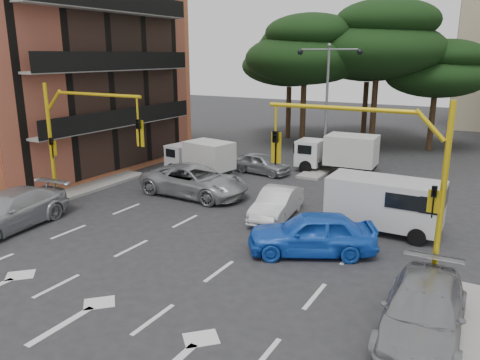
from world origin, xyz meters
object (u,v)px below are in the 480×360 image
at_px(box_truck_a, 199,158).
at_px(box_truck_b, 337,154).
at_px(signal_mast_right, 383,166).
at_px(car_silver_cross_b, 262,164).
at_px(car_blue_compact, 312,233).
at_px(car_white_hatch, 277,203).
at_px(car_silver_wagon, 9,211).
at_px(car_silver_cross_a, 195,181).
at_px(car_silver_parked, 423,312).
at_px(signal_mast_left, 76,132).
at_px(van_white, 384,205).
at_px(street_lamp_center, 327,85).

relative_size(box_truck_a, box_truck_b, 0.90).
height_order(signal_mast_right, car_silver_cross_b, signal_mast_right).
distance_m(car_blue_compact, box_truck_a, 12.78).
bearing_deg(car_white_hatch, car_silver_wagon, -150.22).
distance_m(car_silver_cross_a, box_truck_a, 4.22).
bearing_deg(car_blue_compact, car_silver_parked, 23.53).
bearing_deg(car_white_hatch, car_silver_cross_a, 162.48).
bearing_deg(box_truck_a, car_silver_cross_a, -139.80).
distance_m(car_silver_cross_b, car_silver_parked, 17.97).
bearing_deg(signal_mast_right, car_silver_parked, -54.09).
bearing_deg(car_silver_cross_b, car_blue_compact, -137.30).
relative_size(signal_mast_right, car_white_hatch, 1.47).
height_order(signal_mast_right, car_white_hatch, signal_mast_right).
relative_size(car_silver_cross_a, car_silver_cross_b, 1.55).
distance_m(car_silver_cross_a, car_silver_parked, 14.73).
height_order(signal_mast_left, box_truck_a, signal_mast_left).
bearing_deg(car_blue_compact, box_truck_b, 166.71).
relative_size(car_silver_cross_b, box_truck_a, 0.83).
bearing_deg(box_truck_b, van_white, -153.74).
bearing_deg(van_white, car_silver_cross_b, -125.10).
bearing_deg(car_silver_cross_b, signal_mast_right, -131.37).
bearing_deg(box_truck_a, car_blue_compact, -117.39).
xyz_separation_m(car_silver_cross_b, car_silver_parked, (11.72, -13.63, 0.08)).
xyz_separation_m(signal_mast_right, car_silver_wagon, (-14.80, -2.91, -3.09)).
relative_size(car_silver_wagon, car_silver_parked, 1.09).
relative_size(street_lamp_center, car_silver_cross_a, 1.33).
xyz_separation_m(car_blue_compact, van_white, (1.77, 3.73, 0.34)).
height_order(signal_mast_right, car_silver_wagon, signal_mast_right).
height_order(signal_mast_left, van_white, signal_mast_left).
xyz_separation_m(signal_mast_right, car_silver_parked, (1.90, -2.62, -3.16)).
height_order(car_silver_wagon, car_silver_parked, car_silver_wagon).
bearing_deg(car_white_hatch, street_lamp_center, 90.92).
height_order(signal_mast_left, car_silver_wagon, signal_mast_left).
bearing_deg(van_white, car_silver_wagon, -61.48).
xyz_separation_m(street_lamp_center, van_white, (5.97, -9.27, -4.27)).
relative_size(signal_mast_left, car_blue_compact, 1.27).
bearing_deg(box_truck_a, car_silver_parked, -118.12).
distance_m(box_truck_a, box_truck_b, 8.61).
distance_m(car_blue_compact, car_silver_cross_b, 12.33).
xyz_separation_m(signal_mast_left, street_lamp_center, (6.80, 14.01, 1.54)).
height_order(signal_mast_right, signal_mast_left, same).
xyz_separation_m(signal_mast_right, signal_mast_left, (-13.61, 0.00, 0.00)).
xyz_separation_m(van_white, box_truck_b, (-4.97, 8.77, 0.08)).
relative_size(car_white_hatch, van_white, 0.89).
distance_m(car_silver_parked, box_truck_a, 18.56).
height_order(car_blue_compact, car_silver_cross_a, car_silver_cross_a).
xyz_separation_m(signal_mast_right, car_blue_compact, (-2.61, 1.01, -3.08)).
bearing_deg(street_lamp_center, car_silver_wagon, -115.30).
bearing_deg(signal_mast_left, car_silver_cross_b, 71.03).
height_order(van_white, box_truck_b, box_truck_b).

